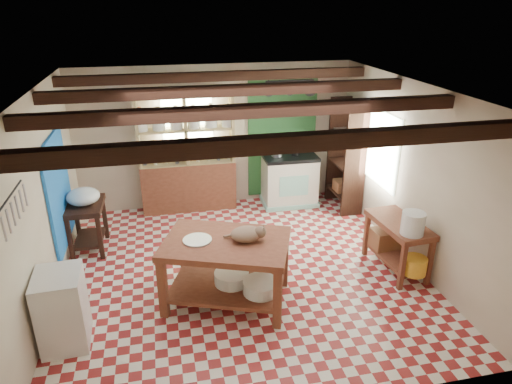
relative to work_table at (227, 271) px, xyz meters
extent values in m
cube|color=maroon|center=(0.31, 0.63, -0.44)|extent=(5.00, 5.00, 0.02)
cube|color=#4E4E53|center=(0.31, 0.63, 2.17)|extent=(5.00, 5.00, 0.02)
cube|color=beige|center=(0.31, 3.13, 0.87)|extent=(5.00, 0.04, 2.60)
cube|color=beige|center=(0.31, -1.87, 0.87)|extent=(5.00, 0.04, 2.60)
cube|color=beige|center=(-2.19, 0.63, 0.87)|extent=(0.04, 5.00, 2.60)
cube|color=beige|center=(2.81, 0.63, 0.87)|extent=(0.04, 5.00, 2.60)
cube|color=black|center=(0.31, 0.63, 2.05)|extent=(5.00, 3.80, 0.15)
cube|color=blue|center=(-2.16, 1.53, 0.67)|extent=(0.04, 1.40, 1.60)
cube|color=#215326|center=(1.56, 3.10, 0.82)|extent=(1.30, 0.04, 2.30)
cube|color=beige|center=(-0.19, 3.11, 1.27)|extent=(0.90, 0.02, 0.80)
cube|color=beige|center=(2.79, 1.63, 0.97)|extent=(0.02, 1.30, 1.20)
cube|color=black|center=(-2.13, -0.57, 1.35)|extent=(0.06, 0.90, 0.28)
cube|color=black|center=(1.56, 2.68, 1.75)|extent=(0.86, 0.12, 0.36)
cube|color=tan|center=(-0.24, 2.94, 0.67)|extent=(1.70, 0.34, 2.20)
cube|color=black|center=(2.59, 2.43, 0.57)|extent=(0.40, 0.86, 2.00)
cube|color=brown|center=(0.00, 0.00, 0.00)|extent=(1.80, 1.50, 0.87)
cube|color=beige|center=(1.63, 2.78, 0.05)|extent=(1.00, 0.68, 0.97)
cube|color=black|center=(-1.89, 1.75, -0.05)|extent=(0.54, 0.78, 0.78)
cube|color=silver|center=(-1.91, -0.40, 0.01)|extent=(0.52, 0.62, 0.89)
cube|color=brown|center=(2.49, 0.22, -0.06)|extent=(0.61, 1.09, 0.76)
ellipsoid|color=#8F6D53|center=(0.25, -0.04, 0.52)|extent=(0.45, 0.37, 0.18)
cylinder|color=#ADADB5|center=(-0.34, 0.08, 0.45)|extent=(0.46, 0.46, 0.02)
cylinder|color=silver|center=(0.06, 0.03, -0.13)|extent=(0.58, 0.58, 0.16)
cylinder|color=silver|center=(0.39, -0.25, -0.13)|extent=(0.58, 0.58, 0.16)
cylinder|color=#ADADB5|center=(1.38, 2.78, 0.64)|extent=(0.20, 0.20, 0.22)
cylinder|color=black|center=(1.73, 2.78, 0.62)|extent=(0.15, 0.15, 0.18)
ellipsoid|color=silver|center=(-1.89, 1.75, 0.47)|extent=(0.50, 0.50, 0.24)
cylinder|color=silver|center=(2.46, -0.13, 0.48)|extent=(0.33, 0.33, 0.31)
cube|color=brown|center=(2.47, 0.52, -0.09)|extent=(0.42, 0.35, 0.28)
cylinder|color=gold|center=(2.52, -0.23, -0.12)|extent=(0.34, 0.34, 0.23)
camera|label=1|loc=(-0.69, -4.92, 3.19)|focal=32.00mm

